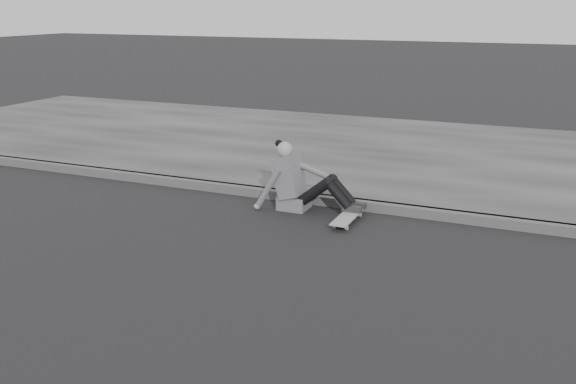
% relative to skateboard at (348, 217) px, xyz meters
% --- Properties ---
extents(ground, '(80.00, 80.00, 0.00)m').
position_rel_skateboard_xyz_m(ground, '(1.80, -2.02, -0.07)').
color(ground, black).
rests_on(ground, ground).
extents(curb, '(24.00, 0.16, 0.12)m').
position_rel_skateboard_xyz_m(curb, '(1.80, 0.56, -0.01)').
color(curb, '#464646').
rests_on(curb, ground).
extents(sidewalk, '(24.00, 6.00, 0.12)m').
position_rel_skateboard_xyz_m(sidewalk, '(1.80, 3.58, -0.01)').
color(sidewalk, '#3A3A3A').
rests_on(sidewalk, ground).
extents(skateboard, '(0.20, 0.78, 0.09)m').
position_rel_skateboard_xyz_m(skateboard, '(0.00, 0.00, 0.00)').
color(skateboard, gray).
rests_on(skateboard, ground).
extents(seated_woman, '(1.38, 0.46, 0.88)m').
position_rel_skateboard_xyz_m(seated_woman, '(-0.73, 0.25, 0.29)').
color(seated_woman, '#57585A').
rests_on(seated_woman, ground).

